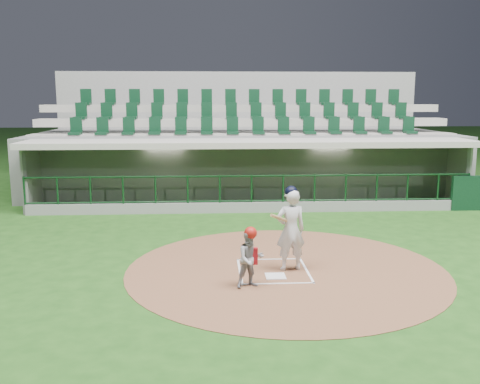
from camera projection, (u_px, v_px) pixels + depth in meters
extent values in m
plane|color=#1A4313|center=(272.00, 267.00, 12.26)|extent=(120.00, 120.00, 0.00)
cylinder|color=brown|center=(286.00, 269.00, 12.08)|extent=(7.20, 7.20, 0.01)
cube|color=silver|center=(275.00, 276.00, 11.57)|extent=(0.43, 0.43, 0.02)
cube|color=white|center=(240.00, 271.00, 11.92)|extent=(0.05, 1.80, 0.01)
cube|color=white|center=(306.00, 270.00, 12.00)|extent=(0.05, 1.80, 0.01)
cube|color=silver|center=(269.00, 259.00, 12.80)|extent=(1.55, 0.05, 0.01)
cube|color=white|center=(278.00, 283.00, 11.13)|extent=(1.55, 0.05, 0.01)
cube|color=gray|center=(248.00, 218.00, 19.73)|extent=(15.00, 3.00, 0.10)
cube|color=slate|center=(245.00, 175.00, 21.06)|extent=(15.00, 0.20, 2.70)
cube|color=#B6B0A1|center=(246.00, 169.00, 20.90)|extent=(13.50, 0.04, 0.90)
cube|color=slate|center=(39.00, 183.00, 19.07)|extent=(0.20, 3.00, 2.70)
cube|color=slate|center=(449.00, 179.00, 19.91)|extent=(0.20, 3.00, 2.70)
cube|color=#A6A196|center=(249.00, 142.00, 18.99)|extent=(15.40, 3.50, 0.20)
cube|color=gray|center=(252.00, 208.00, 18.08)|extent=(15.00, 0.15, 0.40)
cube|color=black|center=(252.00, 162.00, 17.81)|extent=(15.00, 0.01, 0.95)
cube|color=brown|center=(246.00, 205.00, 20.71)|extent=(12.75, 0.40, 0.45)
cube|color=white|center=(165.00, 145.00, 19.09)|extent=(1.30, 0.35, 0.04)
cube|color=white|center=(331.00, 144.00, 19.43)|extent=(1.30, 0.35, 0.04)
cube|color=black|center=(477.00, 193.00, 18.39)|extent=(1.80, 0.18, 1.20)
imported|color=maroon|center=(90.00, 191.00, 19.83)|extent=(1.38, 1.10, 1.87)
imported|color=#A01211|center=(186.00, 191.00, 20.23)|extent=(1.07, 0.63, 1.71)
imported|color=maroon|center=(256.00, 191.00, 20.57)|extent=(0.89, 0.71, 1.58)
imported|color=#A5111E|center=(356.00, 187.00, 20.55)|extent=(1.84, 1.00, 1.89)
cube|color=slate|center=(243.00, 162.00, 22.63)|extent=(17.00, 6.50, 2.50)
cube|color=gray|center=(245.00, 137.00, 20.96)|extent=(16.60, 0.95, 0.30)
cube|color=#9C978D|center=(244.00, 122.00, 21.79)|extent=(16.60, 0.95, 0.30)
cube|color=gray|center=(242.00, 108.00, 22.63)|extent=(16.60, 0.95, 0.30)
cube|color=gray|center=(238.00, 125.00, 25.68)|extent=(17.00, 0.25, 5.05)
imported|color=silver|center=(291.00, 230.00, 11.88)|extent=(0.73, 0.53, 1.84)
sphere|color=black|center=(291.00, 192.00, 11.74)|extent=(0.28, 0.28, 0.28)
cylinder|color=#AC834E|center=(281.00, 219.00, 11.57)|extent=(0.58, 0.79, 0.39)
imported|color=#95959B|center=(250.00, 259.00, 10.84)|extent=(0.69, 0.61, 1.19)
sphere|color=#A91912|center=(251.00, 233.00, 10.75)|extent=(0.26, 0.26, 0.26)
cube|color=#A6111B|center=(250.00, 256.00, 10.99)|extent=(0.32, 0.10, 0.35)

